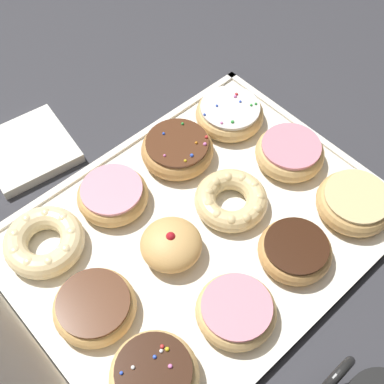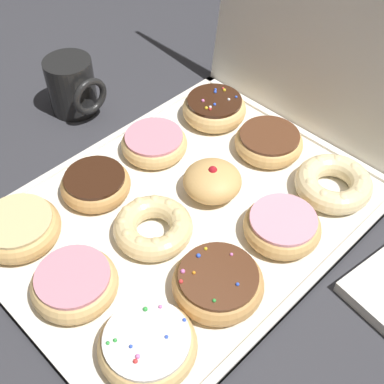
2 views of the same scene
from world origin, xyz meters
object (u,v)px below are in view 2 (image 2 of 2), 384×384
(pink_frosted_donut_8, at_px, (282,226))
(coffee_mug, at_px, (72,85))
(sprinkle_donut_2, at_px, (147,345))
(pink_frosted_donut_6, at_px, (154,143))
(sprinkle_donut_9, at_px, (214,108))
(cruller_donut_11, at_px, (333,183))
(pink_frosted_donut_1, at_px, (75,284))
(chocolate_frosted_donut_10, at_px, (270,143))
(sprinkle_donut_5, at_px, (218,283))
(jelly_filled_donut_7, at_px, (214,182))
(donut_box, at_px, (185,214))
(cruller_donut_4, at_px, (151,226))
(chocolate_frosted_donut_3, at_px, (96,184))
(glazed_ring_donut_0, at_px, (19,228))

(pink_frosted_donut_8, bearing_deg, coffee_mug, -176.88)
(sprinkle_donut_2, relative_size, coffee_mug, 1.13)
(pink_frosted_donut_6, xyz_separation_m, sprinkle_donut_9, (0.01, 0.14, 0.00))
(sprinkle_donut_9, xyz_separation_m, cruller_donut_11, (0.25, -0.00, -0.00))
(pink_frosted_donut_1, bearing_deg, pink_frosted_donut_6, 117.29)
(sprinkle_donut_9, relative_size, chocolate_frosted_donut_10, 1.00)
(chocolate_frosted_donut_10, relative_size, cruller_donut_11, 0.96)
(sprinkle_donut_5, distance_m, chocolate_frosted_donut_10, 0.29)
(pink_frosted_donut_1, relative_size, jelly_filled_donut_7, 1.26)
(chocolate_frosted_donut_10, bearing_deg, pink_frosted_donut_1, -90.34)
(donut_box, height_order, cruller_donut_4, cruller_donut_4)
(pink_frosted_donut_1, distance_m, chocolate_frosted_donut_3, 0.18)
(chocolate_frosted_donut_3, bearing_deg, pink_frosted_donut_6, 93.21)
(pink_frosted_donut_1, bearing_deg, coffee_mug, 144.00)
(donut_box, relative_size, pink_frosted_donut_6, 5.05)
(chocolate_frosted_donut_3, relative_size, cruller_donut_4, 0.95)
(donut_box, distance_m, sprinkle_donut_5, 0.15)
(sprinkle_donut_9, bearing_deg, jelly_filled_donut_7, -46.67)
(pink_frosted_donut_6, bearing_deg, chocolate_frosted_donut_10, 45.37)
(chocolate_frosted_donut_3, relative_size, jelly_filled_donut_7, 1.20)
(donut_box, bearing_deg, cruller_donut_4, -93.71)
(coffee_mug, bearing_deg, pink_frosted_donut_6, 4.84)
(glazed_ring_donut_0, xyz_separation_m, pink_frosted_donut_8, (0.26, 0.27, -0.00))
(donut_box, distance_m, sprinkle_donut_2, 0.23)
(pink_frosted_donut_8, bearing_deg, pink_frosted_donut_1, -115.82)
(chocolate_frosted_donut_3, distance_m, pink_frosted_donut_6, 0.13)
(donut_box, height_order, chocolate_frosted_donut_3, chocolate_frosted_donut_3)
(donut_box, height_order, pink_frosted_donut_8, pink_frosted_donut_8)
(pink_frosted_donut_6, height_order, coffee_mug, coffee_mug)
(cruller_donut_11, bearing_deg, donut_box, -124.43)
(jelly_filled_donut_7, height_order, cruller_donut_11, jelly_filled_donut_7)
(jelly_filled_donut_7, xyz_separation_m, chocolate_frosted_donut_10, (-0.00, 0.14, -0.01))
(cruller_donut_4, bearing_deg, coffee_mug, 162.19)
(pink_frosted_donut_6, relative_size, pink_frosted_donut_8, 0.99)
(chocolate_frosted_donut_10, bearing_deg, coffee_mug, -155.26)
(donut_box, height_order, jelly_filled_donut_7, jelly_filled_donut_7)
(glazed_ring_donut_0, relative_size, jelly_filled_donut_7, 1.31)
(cruller_donut_4, bearing_deg, sprinkle_donut_5, -1.74)
(donut_box, relative_size, chocolate_frosted_donut_3, 5.17)
(pink_frosted_donut_6, distance_m, coffee_mug, 0.20)
(jelly_filled_donut_7, height_order, coffee_mug, coffee_mug)
(pink_frosted_donut_6, relative_size, cruller_donut_11, 0.93)
(pink_frosted_donut_1, relative_size, sprinkle_donut_9, 1.00)
(donut_box, bearing_deg, jelly_filled_donut_7, 85.95)
(glazed_ring_donut_0, xyz_separation_m, jelly_filled_donut_7, (0.14, 0.26, 0.00))
(glazed_ring_donut_0, xyz_separation_m, cruller_donut_11, (0.26, 0.39, -0.00))
(coffee_mug, bearing_deg, donut_box, -7.29)
(cruller_donut_11, bearing_deg, jelly_filled_donut_7, -133.86)
(cruller_donut_4, relative_size, chocolate_frosted_donut_10, 1.00)
(cruller_donut_11, distance_m, coffee_mug, 0.48)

